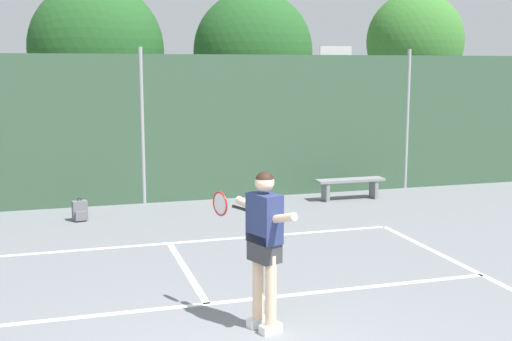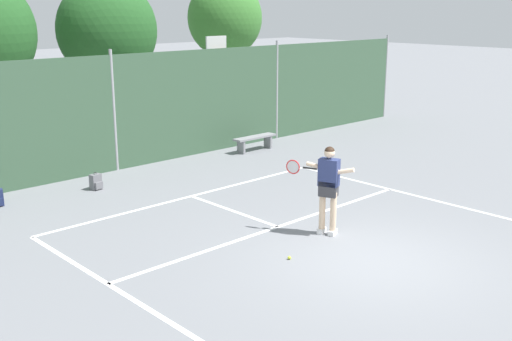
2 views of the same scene
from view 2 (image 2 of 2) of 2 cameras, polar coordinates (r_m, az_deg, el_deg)
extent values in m
plane|color=slate|center=(11.76, 10.70, -8.19)|extent=(120.00, 120.00, 0.00)
cube|color=white|center=(15.40, -6.00, -2.37)|extent=(8.20, 0.10, 0.01)
cube|color=white|center=(9.08, -5.41, -15.30)|extent=(0.10, 11.00, 0.01)
cube|color=white|center=(15.08, 19.99, -3.59)|extent=(0.10, 11.00, 0.01)
cube|color=white|center=(13.24, 2.02, -5.23)|extent=(8.20, 0.10, 0.01)
cube|color=white|center=(14.26, -2.23, -3.72)|extent=(0.10, 2.97, 0.01)
cube|color=#38563D|center=(17.87, -13.01, 5.15)|extent=(26.00, 0.05, 3.28)
cylinder|color=#99999E|center=(17.86, -13.02, 5.38)|extent=(0.09, 0.09, 3.43)
cylinder|color=#99999E|center=(21.82, 1.93, 7.44)|extent=(0.09, 0.09, 3.43)
cylinder|color=#99999E|center=(26.80, 11.90, 8.53)|extent=(0.09, 0.09, 3.43)
cylinder|color=#284CB2|center=(22.64, -3.79, 7.20)|extent=(0.12, 0.12, 3.05)
cube|color=white|center=(22.39, -3.70, 11.55)|extent=(0.90, 0.06, 0.60)
torus|color=#D85919|center=(22.20, -3.24, 10.96)|extent=(0.48, 0.48, 0.02)
cylinder|color=brown|center=(28.38, -13.26, 7.02)|extent=(0.36, 0.36, 1.69)
ellipsoid|color=#235623|center=(28.15, -13.59, 12.52)|extent=(4.43, 3.98, 4.43)
cylinder|color=brown|center=(32.21, -2.82, 8.88)|extent=(0.36, 0.36, 2.33)
ellipsoid|color=#38752D|center=(32.03, -2.88, 13.93)|extent=(3.92, 3.53, 3.92)
cube|color=silver|center=(12.88, 7.10, -5.70)|extent=(0.29, 0.20, 0.10)
cube|color=silver|center=(12.96, 6.10, -5.54)|extent=(0.29, 0.20, 0.10)
cylinder|color=beige|center=(12.73, 7.17, -3.76)|extent=(0.13, 0.13, 0.82)
cylinder|color=beige|center=(12.81, 6.15, -3.61)|extent=(0.13, 0.13, 0.82)
cube|color=#38383D|center=(12.62, 6.72, -1.66)|extent=(0.35, 0.42, 0.32)
cube|color=navy|center=(12.53, 6.77, -0.17)|extent=(0.36, 0.46, 0.56)
sphere|color=beige|center=(12.43, 6.83, 1.65)|extent=(0.22, 0.22, 0.22)
sphere|color=black|center=(12.43, 6.83, 1.74)|extent=(0.21, 0.21, 0.21)
cylinder|color=beige|center=(12.55, 5.89, 0.35)|extent=(0.28, 0.55, 0.17)
cylinder|color=beige|center=(12.43, 7.99, -0.10)|extent=(0.26, 0.51, 0.22)
cylinder|color=black|center=(12.61, 4.99, 0.21)|extent=(0.14, 0.29, 0.04)
torus|color=red|center=(12.69, 3.44, 0.33)|extent=(0.13, 0.29, 0.30)
cylinder|color=silver|center=(12.69, 3.44, 0.33)|extent=(0.10, 0.25, 0.26)
sphere|color=#CCE033|center=(11.61, 3.11, -8.06)|extent=(0.07, 0.07, 0.07)
cube|color=slate|center=(16.37, -14.62, -1.02)|extent=(0.31, 0.23, 0.40)
cube|color=slate|center=(16.30, -14.33, -1.36)|extent=(0.23, 0.10, 0.18)
torus|color=black|center=(16.31, -14.67, -0.27)|extent=(0.09, 0.03, 0.09)
cube|color=gray|center=(20.04, -0.11, 3.10)|extent=(1.60, 0.36, 0.06)
cube|color=gray|center=(19.69, -1.39, 2.21)|extent=(0.08, 0.32, 0.45)
cube|color=gray|center=(20.49, 1.11, 2.72)|extent=(0.08, 0.32, 0.45)
camera|label=1|loc=(7.40, 38.36, -0.55)|focal=45.66mm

